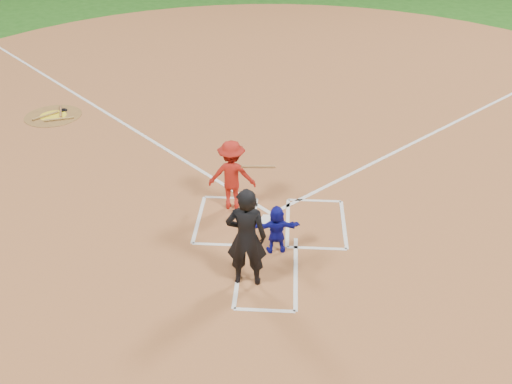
# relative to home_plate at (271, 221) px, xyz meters

# --- Properties ---
(ground) EXTENTS (120.00, 120.00, 0.00)m
(ground) POSITION_rel_home_plate_xyz_m (0.00, 0.00, -0.02)
(ground) COLOR #1C5214
(ground) RESTS_ON ground
(home_plate_dirt) EXTENTS (28.00, 28.00, 0.01)m
(home_plate_dirt) POSITION_rel_home_plate_xyz_m (0.00, 6.00, -0.01)
(home_plate_dirt) COLOR #9B5B32
(home_plate_dirt) RESTS_ON ground
(home_plate) EXTENTS (0.60, 0.60, 0.02)m
(home_plate) POSITION_rel_home_plate_xyz_m (0.00, 0.00, 0.00)
(home_plate) COLOR white
(home_plate) RESTS_ON home_plate_dirt
(on_deck_circle) EXTENTS (1.70, 1.70, 0.01)m
(on_deck_circle) POSITION_rel_home_plate_xyz_m (-6.85, 5.27, -0.00)
(on_deck_circle) COLOR brown
(on_deck_circle) RESTS_ON home_plate_dirt
(on_deck_logo) EXTENTS (0.80, 0.80, 0.00)m
(on_deck_logo) POSITION_rel_home_plate_xyz_m (-6.85, 5.27, 0.00)
(on_deck_logo) COLOR yellow
(on_deck_logo) RESTS_ON on_deck_circle
(on_deck_bat_a) EXTENTS (0.34, 0.81, 0.06)m
(on_deck_bat_a) POSITION_rel_home_plate_xyz_m (-6.70, 5.52, 0.03)
(on_deck_bat_a) COLOR brown
(on_deck_bat_a) RESTS_ON on_deck_circle
(on_deck_bat_b) EXTENTS (0.60, 0.68, 0.06)m
(on_deck_bat_b) POSITION_rel_home_plate_xyz_m (-7.05, 5.17, 0.03)
(on_deck_bat_b) COLOR olive
(on_deck_bat_b) RESTS_ON on_deck_circle
(on_deck_bat_c) EXTENTS (0.81, 0.34, 0.06)m
(on_deck_bat_c) POSITION_rel_home_plate_xyz_m (-6.55, 4.97, 0.03)
(on_deck_bat_c) COLOR #A47F3C
(on_deck_bat_c) RESTS_ON on_deck_circle
(bat_weight_donut) EXTENTS (0.19, 0.19, 0.05)m
(bat_weight_donut) POSITION_rel_home_plate_xyz_m (-6.65, 5.67, 0.03)
(bat_weight_donut) COLOR black
(bat_weight_donut) RESTS_ON on_deck_circle
(catcher) EXTENTS (1.00, 0.44, 1.05)m
(catcher) POSITION_rel_home_plate_xyz_m (0.15, -1.04, 0.52)
(catcher) COLOR #121495
(catcher) RESTS_ON home_plate_dirt
(umpire) EXTENTS (0.75, 0.49, 2.03)m
(umpire) POSITION_rel_home_plate_xyz_m (-0.37, -2.03, 1.01)
(umpire) COLOR black
(umpire) RESTS_ON home_plate_dirt
(chalk_markings) EXTENTS (28.35, 17.32, 0.01)m
(chalk_markings) POSITION_rel_home_plate_xyz_m (0.00, 5.29, -0.01)
(chalk_markings) COLOR white
(chalk_markings) RESTS_ON home_plate_dirt
(batter_at_plate) EXTENTS (1.50, 0.70, 1.64)m
(batter_at_plate) POSITION_rel_home_plate_xyz_m (-0.89, 0.55, 0.81)
(batter_at_plate) COLOR #AC1C13
(batter_at_plate) RESTS_ON home_plate_dirt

